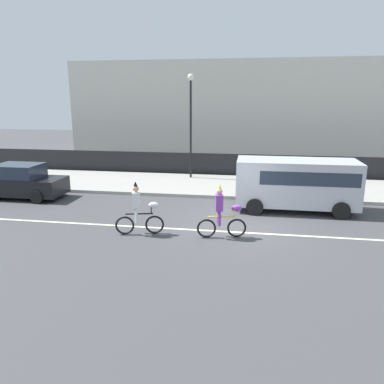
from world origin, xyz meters
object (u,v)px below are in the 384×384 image
parked_van_silver (298,181)px  parked_car_black (21,182)px  parade_cyclist_zebra (140,211)px  parade_cyclist_purple (222,214)px  street_lamp_post (191,111)px  pedestrian_onlooker (253,177)px

parked_van_silver → parked_car_black: bearing=-180.0°
parade_cyclist_zebra → parked_car_black: (-7.12, 3.91, -0.06)m
parade_cyclist_zebra → parade_cyclist_purple: (2.89, 0.14, 0.00)m
street_lamp_post → pedestrian_onlooker: bearing=-43.5°
parade_cyclist_purple → street_lamp_post: (-2.62, 9.14, 3.15)m
street_lamp_post → parade_cyclist_zebra: bearing=-91.7°
parade_cyclist_zebra → pedestrian_onlooker: bearing=56.3°
parade_cyclist_zebra → parked_van_silver: (5.78, 3.92, 0.44)m
parked_car_black → street_lamp_post: size_ratio=0.70×
pedestrian_onlooker → parked_van_silver: bearing=-45.6°
parade_cyclist_zebra → parked_van_silver: bearing=34.1°
parade_cyclist_zebra → pedestrian_onlooker: parade_cyclist_zebra is taller
parade_cyclist_zebra → street_lamp_post: bearing=88.3°
parade_cyclist_zebra → parade_cyclist_purple: same height
parked_car_black → street_lamp_post: bearing=36.0°
parked_van_silver → parked_car_black: parked_van_silver is taller
street_lamp_post → pedestrian_onlooker: (3.63, -3.44, -2.97)m
pedestrian_onlooker → parked_car_black: bearing=-170.1°
parked_van_silver → pedestrian_onlooker: size_ratio=3.09×
parade_cyclist_zebra → parade_cyclist_purple: 2.90m
parade_cyclist_zebra → street_lamp_post: 9.80m
parade_cyclist_purple → street_lamp_post: bearing=106.0°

